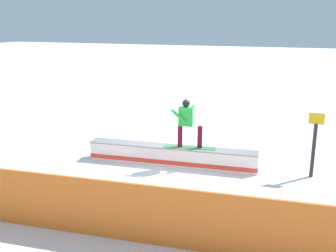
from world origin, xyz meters
TOP-DOWN VIEW (x-y plane):
  - ground_plane at (0.00, 0.00)m, footprint 120.00×120.00m
  - grind_box at (0.00, 0.00)m, footprint 5.06×1.03m
  - snowboarder at (-0.46, -0.04)m, footprint 1.53×0.59m
  - safety_fence at (0.00, 4.25)m, footprint 11.30×1.29m
  - trail_marker at (-3.91, -0.52)m, footprint 0.40×0.10m

SIDE VIEW (x-z plane):
  - ground_plane at x=0.00m, z-range 0.00..0.00m
  - grind_box at x=0.00m, z-range -0.03..0.55m
  - safety_fence at x=0.00m, z-range 0.00..1.20m
  - trail_marker at x=-3.91m, z-range 0.07..1.86m
  - snowboarder at x=-0.46m, z-range 0.64..2.06m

